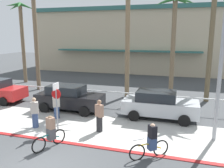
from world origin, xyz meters
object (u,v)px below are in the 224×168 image
Objects in this scene: stop_sign_bike_lane at (56,100)px; pedestrian_1 at (35,114)px; palm_tree_2 at (34,11)px; palm_tree_4 at (174,23)px; cyclist_teal_0 at (50,133)px; palm_tree_5 at (213,13)px; car_silver_2 at (159,104)px; cyclist_yellow_1 at (151,142)px; pedestrian_0 at (56,107)px; palm_tree_1 at (22,26)px; streetlight_curb at (223,51)px; car_black_1 at (69,98)px; pedestrian_2 at (99,117)px; palm_tree_3 at (128,2)px.

stop_sign_bike_lane reaches higher than pedestrian_1.
pedestrian_1 is at bearing -57.46° from palm_tree_2.
palm_tree_4 is 4.53× the size of cyclist_teal_0.
palm_tree_5 is (7.95, 8.20, 4.80)m from stop_sign_bike_lane.
car_silver_2 is 2.93× the size of cyclist_yellow_1.
palm_tree_5 reaches higher than pedestrian_0.
palm_tree_1 is 1.04× the size of palm_tree_4.
cyclist_teal_0 is (-4.26, -5.18, -0.18)m from car_silver_2.
stop_sign_bike_lane is at bearing 110.19° from cyclist_teal_0.
palm_tree_4 reaches higher than car_silver_2.
streetlight_curb is 0.93× the size of palm_tree_1.
palm_tree_5 is at bearing 45.88° from stop_sign_bike_lane.
streetlight_curb reaches higher than pedestrian_1.
car_black_1 is 2.56× the size of pedestrian_2.
palm_tree_1 is at bearing 140.44° from car_black_1.
pedestrian_0 is 0.93× the size of pedestrian_1.
cyclist_yellow_1 is at bearing -37.60° from car_black_1.
car_black_1 is (8.81, -7.28, -4.92)m from palm_tree_1.
palm_tree_3 is 9.94m from pedestrian_2.
palm_tree_4 is 11.46m from cyclist_yellow_1.
palm_tree_1 is 15.15m from palm_tree_4.
palm_tree_3 is (1.90, 7.90, 5.72)m from stop_sign_bike_lane.
car_silver_2 is 2.55× the size of cyclist_teal_0.
pedestrian_2 is (-2.75, -2.93, -0.07)m from car_silver_2.
car_silver_2 is 4.81m from cyclist_yellow_1.
stop_sign_bike_lane is at bearing -173.18° from streetlight_curb.
palm_tree_2 is at bearing 140.78° from cyclist_yellow_1.
palm_tree_3 reaches higher than stop_sign_bike_lane.
cyclist_teal_0 is 4.44m from cyclist_yellow_1.
car_black_1 is (-6.25, -5.58, -4.99)m from palm_tree_4.
palm_tree_1 is at bearing 167.31° from palm_tree_3.
palm_tree_2 reaches higher than car_silver_2.
car_silver_2 is at bearing 91.93° from cyclist_yellow_1.
palm_tree_3 reaches higher than streetlight_curb.
palm_tree_3 is at bearing 58.45° from car_black_1.
car_silver_2 is at bearing -56.12° from palm_tree_3.
pedestrian_2 reaches higher than pedestrian_0.
cyclist_teal_0 is at bearing -64.36° from pedestrian_0.
pedestrian_0 is (0.00, -1.67, -0.16)m from car_black_1.
car_black_1 is 2.62× the size of pedestrian_1.
cyclist_yellow_1 is 6.59m from pedestrian_1.
streetlight_curb is 8.41m from cyclist_teal_0.
pedestrian_1 is 3.56m from pedestrian_2.
streetlight_curb reaches higher than pedestrian_0.
car_silver_2 is (-3.04, -4.81, -5.60)m from palm_tree_5.
stop_sign_bike_lane is at bearing 164.55° from cyclist_yellow_1.
stop_sign_bike_lane is 11.60m from palm_tree_2.
palm_tree_1 reaches higher than pedestrian_0.
palm_tree_3 is at bearing 123.88° from car_silver_2.
palm_tree_4 is 10.26m from pedestrian_2.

